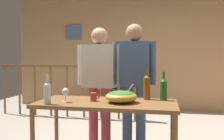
% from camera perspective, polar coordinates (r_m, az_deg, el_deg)
% --- Properties ---
extents(back_wall, '(6.27, 0.10, 2.70)m').
position_cam_1_polar(back_wall, '(6.12, 6.78, 4.01)').
color(back_wall, tan).
rests_on(back_wall, ground_plane).
extents(framed_picture, '(0.40, 0.03, 0.37)m').
position_cam_1_polar(framed_picture, '(6.45, -8.57, 8.29)').
color(framed_picture, slate).
extents(stair_railing, '(2.97, 0.10, 1.12)m').
position_cam_1_polar(stair_railing, '(5.20, -5.77, -3.34)').
color(stair_railing, brown).
rests_on(stair_railing, ground_plane).
extents(tv_console, '(0.90, 0.40, 0.50)m').
position_cam_1_polar(tv_console, '(5.95, 0.17, -6.60)').
color(tv_console, '#38281E').
rests_on(tv_console, ground_plane).
extents(flat_screen_tv, '(0.58, 0.12, 0.46)m').
position_cam_1_polar(flat_screen_tv, '(5.85, 0.11, -1.64)').
color(flat_screen_tv, black).
rests_on(flat_screen_tv, tv_console).
extents(serving_table, '(1.54, 0.69, 0.74)m').
position_cam_1_polar(serving_table, '(2.85, -1.27, -8.52)').
color(serving_table, brown).
rests_on(serving_table, ground_plane).
extents(salad_bowl, '(0.35, 0.35, 0.21)m').
position_cam_1_polar(salad_bowl, '(2.78, 2.10, -5.83)').
color(salad_bowl, gold).
rests_on(salad_bowl, serving_table).
extents(wine_glass, '(0.07, 0.07, 0.16)m').
position_cam_1_polar(wine_glass, '(2.85, -10.36, -4.92)').
color(wine_glass, silver).
rests_on(wine_glass, serving_table).
extents(wine_bottle_amber, '(0.08, 0.08, 0.35)m').
position_cam_1_polar(wine_bottle_amber, '(3.00, 7.77, -3.67)').
color(wine_bottle_amber, brown).
rests_on(wine_bottle_amber, serving_table).
extents(wine_bottle_green, '(0.08, 0.08, 0.33)m').
position_cam_1_polar(wine_bottle_green, '(2.97, 11.46, -4.12)').
color(wine_bottle_green, '#1E5628').
rests_on(wine_bottle_green, serving_table).
extents(wine_bottle_clear, '(0.07, 0.07, 0.32)m').
position_cam_1_polar(wine_bottle_clear, '(2.76, -14.26, -4.83)').
color(wine_bottle_clear, silver).
rests_on(wine_bottle_clear, serving_table).
extents(mug_red, '(0.11, 0.07, 0.10)m').
position_cam_1_polar(mug_red, '(2.88, -4.13, -6.00)').
color(mug_red, '#B7332D').
rests_on(mug_red, serving_table).
extents(person_standing_left, '(0.63, 0.25, 1.63)m').
position_cam_1_polar(person_standing_left, '(3.48, -2.81, -1.40)').
color(person_standing_left, '#9E3842').
rests_on(person_standing_left, ground_plane).
extents(person_standing_right, '(0.57, 0.24, 1.67)m').
position_cam_1_polar(person_standing_right, '(3.40, 4.99, -1.26)').
color(person_standing_right, '#3D5684').
rests_on(person_standing_right, ground_plane).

